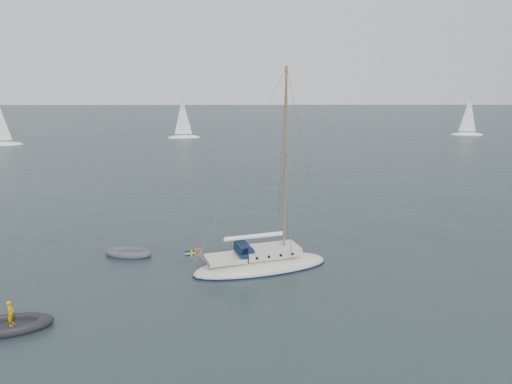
{
  "coord_description": "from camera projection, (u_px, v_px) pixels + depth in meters",
  "views": [
    {
      "loc": [
        -1.94,
        -30.46,
        11.5
      ],
      "look_at": [
        -1.72,
        0.0,
        4.14
      ],
      "focal_mm": 35.0,
      "sensor_mm": 36.0,
      "label": 1
    }
  ],
  "objects": [
    {
      "name": "rib",
      "position": [
        7.0,
        325.0,
        22.77
      ],
      "size": [
        4.01,
        1.82,
        1.43
      ],
      "rotation": [
        0.0,
        0.0,
        0.31
      ],
      "color": "black",
      "rests_on": "ground"
    },
    {
      "name": "distant_yacht_c",
      "position": [
        183.0,
        119.0,
        88.25
      ],
      "size": [
        5.81,
        3.1,
        7.7
      ],
      "rotation": [
        0.0,
        0.0,
        0.16
      ],
      "color": "white",
      "rests_on": "ground"
    },
    {
      "name": "distant_yacht_b",
      "position": [
        468.0,
        117.0,
        92.14
      ],
      "size": [
        5.9,
        3.15,
        7.82
      ],
      "rotation": [
        0.0,
        0.0,
        -0.07
      ],
      "color": "white",
      "rests_on": "ground"
    },
    {
      "name": "dinghy",
      "position": [
        128.0,
        253.0,
        31.97
      ],
      "size": [
        3.09,
        1.4,
        0.44
      ],
      "rotation": [
        0.0,
        0.0,
        -0.16
      ],
      "color": "#45464A",
      "rests_on": "ground"
    },
    {
      "name": "ground",
      "position": [
        282.0,
        254.0,
        32.32
      ],
      "size": [
        300.0,
        300.0,
        0.0
      ],
      "primitive_type": "plane",
      "color": "black",
      "rests_on": "ground"
    },
    {
      "name": "sailboat",
      "position": [
        261.0,
        254.0,
        29.63
      ],
      "size": [
        8.7,
        2.61,
        12.38
      ],
      "rotation": [
        0.0,
        0.0,
        0.32
      ],
      "color": "beige",
      "rests_on": "ground"
    }
  ]
}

